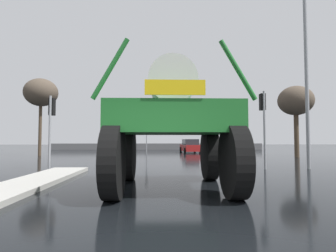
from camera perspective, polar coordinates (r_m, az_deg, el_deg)
ground_plane at (r=22.28m, az=-2.20°, el=-6.64°), size 120.00×120.00×0.00m
median_island at (r=9.12m, az=-29.48°, el=-11.27°), size 1.56×10.22×0.15m
oversize_sprayer at (r=8.34m, az=0.70°, el=0.21°), size 4.07×5.18×3.95m
sedan_ahead at (r=31.26m, az=4.65°, el=-4.24°), size 2.17×4.24×1.52m
traffic_signal_near_left at (r=14.54m, az=-23.21°, el=1.95°), size 0.24×0.54×3.60m
traffic_signal_near_right at (r=14.57m, az=19.26°, el=2.72°), size 0.24×0.54×3.90m
traffic_signal_far_left at (r=32.41m, az=-4.49°, el=-0.38°), size 0.24×0.55×3.93m
streetlight_near_right at (r=15.84m, az=27.39°, el=10.56°), size 1.92×0.24×9.19m
bare_tree_left at (r=27.84m, az=-25.05°, el=6.28°), size 3.01×3.01×7.09m
bare_tree_right at (r=25.46m, az=25.17°, el=4.67°), size 2.91×2.91×6.00m
roadside_barrier at (r=40.24m, az=-2.12°, el=-4.31°), size 31.02×0.24×0.90m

